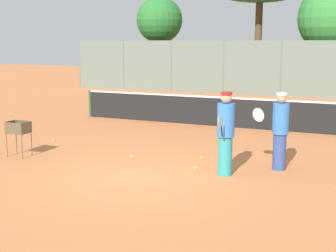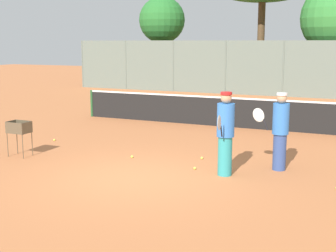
{
  "view_description": "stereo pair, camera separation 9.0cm",
  "coord_description": "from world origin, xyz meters",
  "px_view_note": "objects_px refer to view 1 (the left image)",
  "views": [
    {
      "loc": [
        4.76,
        -8.85,
        3.0
      ],
      "look_at": [
        0.3,
        1.22,
        1.0
      ],
      "focal_mm": 50.0,
      "sensor_mm": 36.0,
      "label": 1
    },
    {
      "loc": [
        4.84,
        -8.81,
        3.0
      ],
      "look_at": [
        0.3,
        1.22,
        1.0
      ],
      "focal_mm": 50.0,
      "sensor_mm": 36.0,
      "label": 2
    }
  ],
  "objects_px": {
    "tennis_net": "(226,111)",
    "player_white_outfit": "(226,133)",
    "ball_cart": "(19,130)",
    "player_red_cap": "(280,130)"
  },
  "relations": [
    {
      "from": "tennis_net",
      "to": "player_red_cap",
      "type": "xyz_separation_m",
      "value": [
        2.81,
        -4.92,
        0.39
      ]
    },
    {
      "from": "tennis_net",
      "to": "ball_cart",
      "type": "bearing_deg",
      "value": -120.05
    },
    {
      "from": "tennis_net",
      "to": "player_white_outfit",
      "type": "bearing_deg",
      "value": -73.19
    },
    {
      "from": "player_white_outfit",
      "to": "ball_cart",
      "type": "relative_size",
      "value": 2.03
    },
    {
      "from": "tennis_net",
      "to": "ball_cart",
      "type": "xyz_separation_m",
      "value": [
        -3.7,
        -6.39,
        0.15
      ]
    },
    {
      "from": "tennis_net",
      "to": "player_red_cap",
      "type": "height_order",
      "value": "player_red_cap"
    },
    {
      "from": "player_white_outfit",
      "to": "player_red_cap",
      "type": "distance_m",
      "value": 1.41
    },
    {
      "from": "player_white_outfit",
      "to": "ball_cart",
      "type": "bearing_deg",
      "value": -88.4
    },
    {
      "from": "tennis_net",
      "to": "ball_cart",
      "type": "relative_size",
      "value": 12.26
    },
    {
      "from": "player_white_outfit",
      "to": "player_red_cap",
      "type": "xyz_separation_m",
      "value": [
        1.03,
        0.97,
        -0.03
      ]
    }
  ]
}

